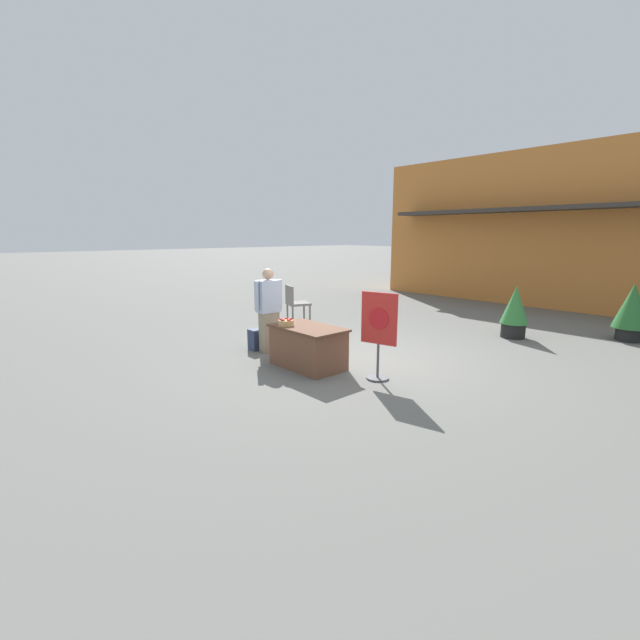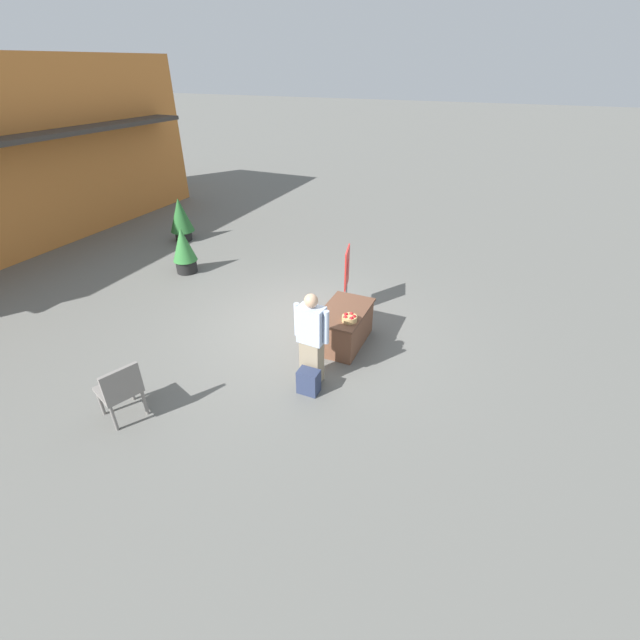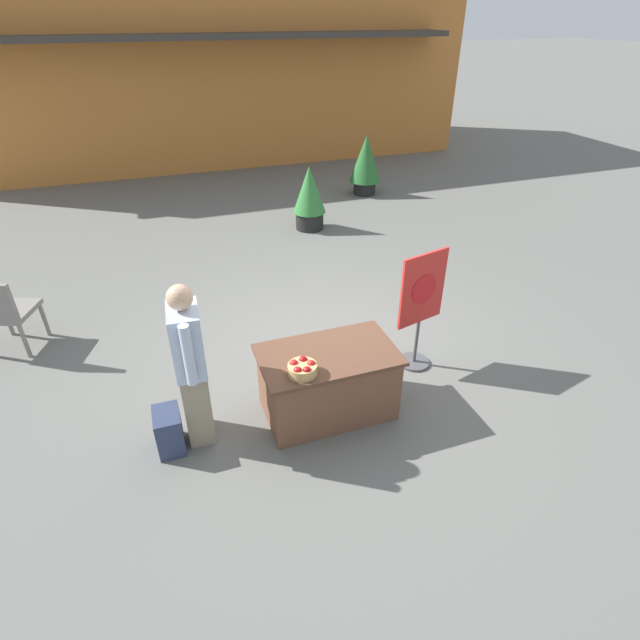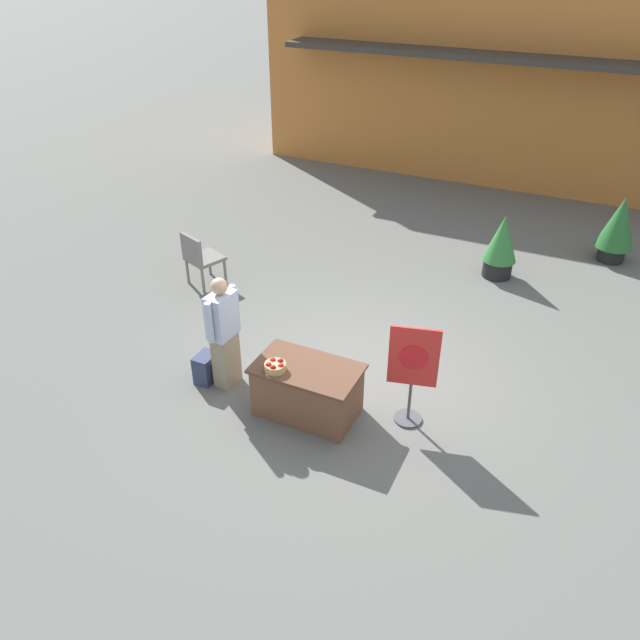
% 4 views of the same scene
% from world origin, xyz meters
% --- Properties ---
extents(ground_plane, '(120.00, 120.00, 0.00)m').
position_xyz_m(ground_plane, '(0.00, 0.00, 0.00)').
color(ground_plane, slate).
extents(display_table, '(1.34, 0.80, 0.72)m').
position_xyz_m(display_table, '(-0.26, -0.96, 0.36)').
color(display_table, brown).
rests_on(display_table, ground_plane).
extents(apple_basket, '(0.27, 0.27, 0.13)m').
position_xyz_m(apple_basket, '(-0.58, -1.18, 0.78)').
color(apple_basket, tan).
rests_on(apple_basket, display_table).
extents(person_visitor, '(0.29, 0.61, 1.64)m').
position_xyz_m(person_visitor, '(-1.53, -0.88, 0.84)').
color(person_visitor, gray).
rests_on(person_visitor, ground_plane).
extents(backpack, '(0.24, 0.34, 0.42)m').
position_xyz_m(backpack, '(-1.82, -0.96, 0.21)').
color(backpack, '#2D3856').
rests_on(backpack, ground_plane).
extents(poster_board, '(0.60, 0.36, 1.40)m').
position_xyz_m(poster_board, '(0.98, -0.54, 0.78)').
color(poster_board, '#4C4C51').
rests_on(poster_board, ground_plane).
extents(patio_chair, '(0.71, 0.71, 0.98)m').
position_xyz_m(patio_chair, '(-3.46, 1.30, 0.56)').
color(patio_chair, gray).
rests_on(patio_chair, ground_plane).
extents(potted_plant_far_right, '(0.69, 0.69, 1.27)m').
position_xyz_m(potted_plant_far_right, '(2.97, 5.45, 0.70)').
color(potted_plant_far_right, black).
rests_on(potted_plant_far_right, ground_plane).
extents(potted_plant_near_right, '(0.60, 0.60, 1.17)m').
position_xyz_m(potted_plant_near_right, '(1.16, 3.89, 0.61)').
color(potted_plant_near_right, black).
rests_on(potted_plant_near_right, ground_plane).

